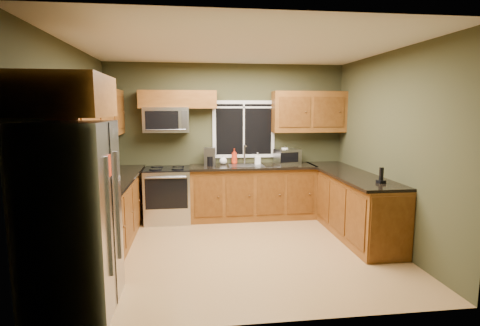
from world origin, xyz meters
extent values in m
plane|color=#A07746|center=(0.00, 0.00, 0.00)|extent=(4.20, 4.20, 0.00)
plane|color=white|center=(0.00, 0.00, 2.70)|extent=(4.20, 4.20, 0.00)
plane|color=#373921|center=(0.00, 1.80, 1.35)|extent=(4.20, 0.00, 4.20)
plane|color=#373921|center=(0.00, -1.80, 1.35)|extent=(4.20, 0.00, 4.20)
plane|color=#373921|center=(-2.10, 0.00, 1.35)|extent=(0.00, 3.60, 3.60)
plane|color=#373921|center=(2.10, 0.00, 1.35)|extent=(0.00, 3.60, 3.60)
cube|color=white|center=(0.30, 1.79, 1.55)|extent=(1.12, 0.03, 1.02)
cube|color=black|center=(0.30, 1.78, 1.55)|extent=(1.00, 0.01, 0.90)
cube|color=white|center=(0.30, 1.77, 1.55)|extent=(0.03, 0.01, 0.90)
cube|color=white|center=(0.30, 1.77, 1.94)|extent=(1.00, 0.01, 0.03)
cube|color=brown|center=(-1.80, 0.48, 0.45)|extent=(0.60, 2.65, 0.90)
cube|color=black|center=(-1.78, 0.48, 0.92)|extent=(0.65, 2.65, 0.04)
cube|color=brown|center=(0.42, 1.50, 0.45)|extent=(2.17, 0.60, 0.90)
cube|color=black|center=(0.42, 1.48, 0.92)|extent=(2.17, 0.65, 0.04)
cube|color=brown|center=(1.80, 0.55, 0.45)|extent=(0.60, 2.50, 0.90)
cube|color=#5B3110|center=(1.80, -0.71, 0.45)|extent=(0.56, 0.02, 0.82)
cube|color=black|center=(1.78, 0.55, 0.92)|extent=(0.65, 2.50, 0.04)
cube|color=brown|center=(-1.94, 0.48, 1.86)|extent=(0.33, 2.65, 0.72)
cube|color=brown|center=(-0.85, 1.64, 2.07)|extent=(1.30, 0.33, 0.30)
cube|color=brown|center=(1.45, 1.64, 1.86)|extent=(1.30, 0.33, 0.72)
cube|color=brown|center=(-1.74, -1.30, 2.03)|extent=(0.72, 0.90, 0.38)
cube|color=#B7B7BC|center=(-1.74, -1.30, 0.90)|extent=(0.72, 0.90, 1.80)
cube|color=slate|center=(-1.37, -1.50, 0.95)|extent=(0.03, 0.04, 1.10)
cube|color=slate|center=(-1.37, -1.10, 0.95)|extent=(0.03, 0.04, 1.10)
cube|color=black|center=(-1.38, -1.30, 0.90)|extent=(0.01, 0.02, 1.78)
cube|color=red|center=(-1.37, -1.40, 1.40)|extent=(0.01, 0.14, 0.20)
cube|color=#B7B7BC|center=(-1.05, 1.48, 0.45)|extent=(0.76, 0.65, 0.90)
cube|color=black|center=(-1.05, 1.48, 0.91)|extent=(0.76, 0.64, 0.03)
cube|color=black|center=(-1.05, 1.15, 0.55)|extent=(0.68, 0.02, 0.50)
cylinder|color=slate|center=(-1.05, 1.12, 0.82)|extent=(0.64, 0.04, 0.04)
cylinder|color=black|center=(-1.23, 1.33, 0.93)|extent=(0.20, 0.20, 0.01)
cylinder|color=black|center=(-0.87, 1.33, 0.93)|extent=(0.20, 0.20, 0.01)
cylinder|color=black|center=(-1.23, 1.61, 0.93)|extent=(0.20, 0.20, 0.01)
cylinder|color=black|center=(-0.87, 1.61, 0.93)|extent=(0.20, 0.20, 0.01)
cube|color=#B7B7BC|center=(-1.05, 1.61, 1.73)|extent=(0.76, 0.38, 0.42)
cube|color=black|center=(-1.11, 1.42, 1.73)|extent=(0.54, 0.01, 0.30)
cube|color=slate|center=(-0.74, 1.42, 1.73)|extent=(0.10, 0.01, 0.30)
cylinder|color=slate|center=(-1.05, 1.40, 1.57)|extent=(0.66, 0.02, 0.02)
cube|color=slate|center=(0.30, 1.48, 0.94)|extent=(0.60, 0.42, 0.02)
cylinder|color=#B7B7BC|center=(0.30, 1.68, 1.11)|extent=(0.03, 0.03, 0.34)
cylinder|color=#B7B7BC|center=(0.30, 1.60, 1.27)|extent=(0.03, 0.18, 0.03)
cube|color=#B7B7BC|center=(1.07, 1.62, 1.07)|extent=(0.48, 0.41, 0.26)
cube|color=black|center=(1.07, 1.46, 1.07)|extent=(0.34, 0.10, 0.18)
cube|color=slate|center=(-0.32, 1.58, 1.10)|extent=(0.21, 0.25, 0.31)
cylinder|color=black|center=(-0.32, 1.50, 1.02)|extent=(0.13, 0.13, 0.17)
cylinder|color=#B7B7BC|center=(-0.33, 1.61, 1.05)|extent=(0.18, 0.18, 0.21)
cone|color=black|center=(-0.33, 1.61, 1.17)|extent=(0.12, 0.12, 0.06)
cylinder|color=white|center=(1.03, 1.68, 1.08)|extent=(0.14, 0.14, 0.28)
cylinder|color=slate|center=(1.03, 1.68, 1.23)|extent=(0.02, 0.02, 0.04)
imported|color=red|center=(0.12, 1.70, 1.08)|extent=(0.12, 0.12, 0.27)
imported|color=white|center=(0.52, 1.60, 1.04)|extent=(0.09, 0.10, 0.21)
imported|color=white|center=(-0.08, 1.68, 1.02)|extent=(0.18, 0.18, 0.17)
cube|color=black|center=(1.85, -0.29, 0.96)|extent=(0.11, 0.11, 0.04)
cube|color=black|center=(1.85, -0.29, 1.07)|extent=(0.05, 0.04, 0.17)
camera|label=1|loc=(-0.61, -4.87, 1.91)|focal=28.00mm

